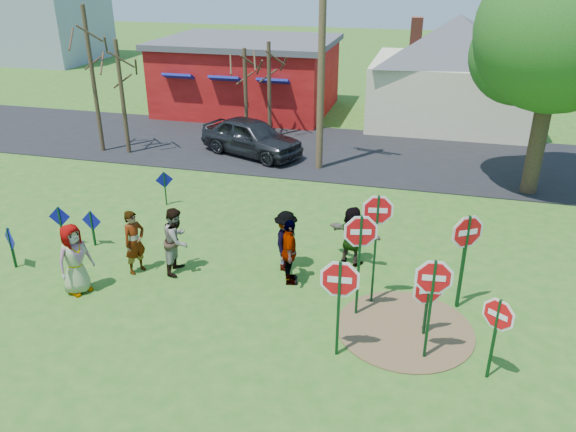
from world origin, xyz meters
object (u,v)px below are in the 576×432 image
(stop_sign_a, at_px, (339,288))
(stop_sign_b, at_px, (377,222))
(stop_sign_d, at_px, (466,239))
(person_b, at_px, (135,242))
(utility_pole, at_px, (322,50))
(person_a, at_px, (74,259))
(leafy_tree, at_px, (562,40))
(suv, at_px, (251,137))
(stop_sign_c, at_px, (433,288))

(stop_sign_a, height_order, stop_sign_b, stop_sign_b)
(stop_sign_d, bearing_deg, person_b, 150.49)
(stop_sign_d, height_order, utility_pole, utility_pole)
(person_a, bearing_deg, leafy_tree, -27.63)
(stop_sign_a, bearing_deg, leafy_tree, 59.26)
(person_b, height_order, suv, person_b)
(stop_sign_a, distance_m, stop_sign_c, 1.90)
(person_b, relative_size, leafy_tree, 0.21)
(suv, bearing_deg, person_b, -158.00)
(person_a, height_order, leafy_tree, leafy_tree)
(stop_sign_d, relative_size, person_a, 1.38)
(stop_sign_b, relative_size, suv, 0.65)
(stop_sign_a, relative_size, person_a, 1.29)
(stop_sign_b, bearing_deg, leafy_tree, 51.10)
(stop_sign_c, bearing_deg, leafy_tree, 65.52)
(suv, bearing_deg, stop_sign_a, -132.58)
(suv, bearing_deg, stop_sign_d, -117.40)
(suv, bearing_deg, person_a, -162.75)
(utility_pole, bearing_deg, person_b, -108.74)
(stop_sign_c, relative_size, person_a, 1.33)
(stop_sign_c, relative_size, person_b, 1.40)
(stop_sign_b, xyz_separation_m, person_b, (-6.45, -0.10, -1.32))
(stop_sign_d, distance_m, suv, 13.16)
(stop_sign_c, distance_m, person_a, 8.84)
(stop_sign_b, relative_size, stop_sign_c, 1.20)
(stop_sign_d, distance_m, person_b, 8.60)
(suv, xyz_separation_m, leafy_tree, (11.35, -1.54, 4.60))
(stop_sign_c, distance_m, person_b, 8.07)
(leafy_tree, bearing_deg, stop_sign_b, -119.31)
(stop_sign_b, distance_m, utility_pole, 10.18)
(person_b, distance_m, suv, 10.36)
(utility_pole, height_order, leafy_tree, utility_pole)
(stop_sign_d, relative_size, utility_pole, 0.29)
(stop_sign_c, bearing_deg, person_b, 160.98)
(stop_sign_c, relative_size, suv, 0.54)
(stop_sign_d, height_order, leafy_tree, leafy_tree)
(stop_sign_c, height_order, stop_sign_d, stop_sign_d)
(stop_sign_d, bearing_deg, stop_sign_a, -167.47)
(stop_sign_c, xyz_separation_m, person_a, (-8.79, 0.48, -0.81))
(stop_sign_b, relative_size, stop_sign_d, 1.15)
(stop_sign_b, xyz_separation_m, stop_sign_c, (1.37, -1.89, -0.46))
(utility_pole, bearing_deg, stop_sign_d, -59.30)
(stop_sign_b, height_order, person_a, stop_sign_b)
(stop_sign_a, relative_size, stop_sign_d, 0.94)
(stop_sign_a, distance_m, utility_pole, 12.27)
(stop_sign_d, bearing_deg, person_a, 158.03)
(stop_sign_a, height_order, stop_sign_d, stop_sign_d)
(stop_sign_c, distance_m, suv, 14.48)
(leafy_tree, bearing_deg, utility_pole, 175.89)
(stop_sign_c, bearing_deg, stop_sign_a, -175.03)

